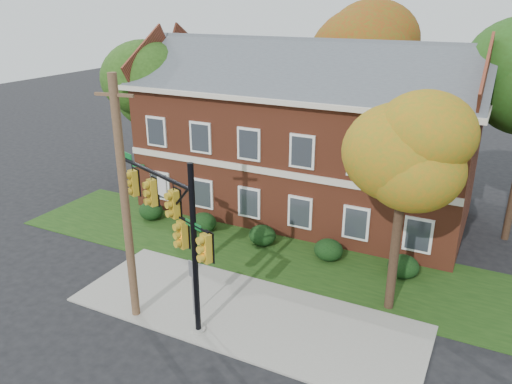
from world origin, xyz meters
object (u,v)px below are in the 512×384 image
at_px(hedge_far_left, 151,211).
at_px(traffic_signal, 175,222).
at_px(hedge_center, 262,235).
at_px(tree_near_right, 412,151).
at_px(tree_far_rear, 369,46).
at_px(apartment_building, 304,127).
at_px(tree_left_rear, 150,87).
at_px(sign_post, 193,279).
at_px(utility_pole, 125,203).
at_px(hedge_right, 328,250).
at_px(hedge_far_right, 403,266).
at_px(hedge_left, 204,222).

relative_size(hedge_far_left, traffic_signal, 0.21).
relative_size(hedge_center, tree_near_right, 0.16).
bearing_deg(tree_far_rear, hedge_far_left, -122.50).
relative_size(hedge_center, tree_far_rear, 0.12).
height_order(apartment_building, tree_left_rear, apartment_building).
bearing_deg(sign_post, tree_near_right, 44.75).
relative_size(utility_pole, sign_post, 3.88).
bearing_deg(utility_pole, hedge_center, 67.93).
relative_size(hedge_right, utility_pole, 0.15).
height_order(apartment_building, hedge_far_right, apartment_building).
distance_m(hedge_right, hedge_far_right, 3.50).
bearing_deg(traffic_signal, hedge_far_left, 155.87).
bearing_deg(sign_post, hedge_left, 135.06).
xyz_separation_m(tree_left_rear, utility_pole, (7.95, -11.84, -1.90)).
relative_size(traffic_signal, utility_pole, 0.71).
height_order(hedge_right, hedge_far_right, same).
height_order(hedge_far_right, tree_far_rear, tree_far_rear).
relative_size(hedge_far_left, tree_near_right, 0.16).
distance_m(apartment_building, traffic_signal, 12.35).
distance_m(hedge_center, tree_far_rear, 15.57).
bearing_deg(hedge_far_right, apartment_building, 143.11).
relative_size(hedge_right, tree_far_rear, 0.12).
xyz_separation_m(apartment_building, hedge_center, (0.00, -5.25, -4.46)).
bearing_deg(utility_pole, hedge_left, 93.54).
distance_m(hedge_far_left, tree_left_rear, 7.90).
bearing_deg(traffic_signal, tree_near_right, 51.54).
xyz_separation_m(hedge_far_left, hedge_far_right, (14.00, 0.00, 0.00)).
height_order(hedge_left, tree_near_right, tree_near_right).
relative_size(hedge_center, traffic_signal, 0.21).
xyz_separation_m(hedge_center, traffic_signal, (-0.11, -7.06, 3.60)).
bearing_deg(apartment_building, tree_far_rear, 80.29).
xyz_separation_m(apartment_building, traffic_signal, (-0.11, -12.32, -0.86)).
xyz_separation_m(hedge_left, sign_post, (3.79, -6.70, 1.12)).
distance_m(hedge_left, tree_far_rear, 16.25).
distance_m(hedge_center, utility_pole, 8.97).
bearing_deg(hedge_center, tree_left_rear, 156.96).
relative_size(hedge_far_left, hedge_left, 1.00).
bearing_deg(tree_near_right, apartment_building, 131.77).
xyz_separation_m(apartment_building, tree_far_rear, (1.34, 7.84, 3.86)).
bearing_deg(hedge_center, tree_near_right, -21.42).
relative_size(hedge_far_left, hedge_far_right, 1.00).
xyz_separation_m(hedge_far_right, traffic_signal, (-7.11, -7.06, 3.60)).
height_order(tree_far_rear, sign_post, tree_far_rear).
bearing_deg(apartment_building, hedge_center, -90.00).
bearing_deg(sign_post, apartment_building, 106.97).
bearing_deg(tree_far_rear, traffic_signal, -94.12).
xyz_separation_m(tree_near_right, tree_far_rear, (-5.88, 15.93, 2.17)).
relative_size(hedge_far_left, utility_pole, 0.15).
height_order(hedge_left, tree_far_rear, tree_far_rear).
distance_m(hedge_far_left, hedge_left, 3.50).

